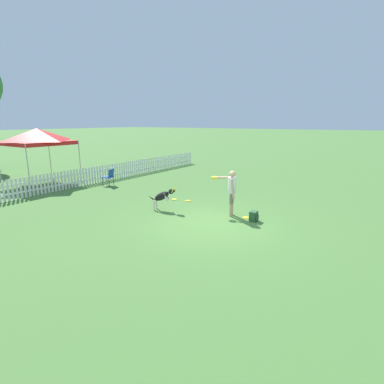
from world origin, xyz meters
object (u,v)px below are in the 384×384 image
object	(u,v)px
frisbee_midfield	(174,199)
canopy_tent_main	(37,137)
folding_chair_center	(109,176)
handler_person	(231,188)
frisbee_near_dog	(246,218)
backpack_on_grass	(254,216)
frisbee_near_handler	(188,201)
leaping_dog	(163,196)

from	to	relation	value
frisbee_midfield	canopy_tent_main	bearing A→B (deg)	97.53
frisbee_midfield	folding_chair_center	xyz separation A→B (m)	(0.45, 4.49, 0.50)
handler_person	frisbee_near_dog	world-z (taller)	handler_person
backpack_on_grass	canopy_tent_main	xyz separation A→B (m)	(-0.30, 11.91, 2.28)
handler_person	frisbee_midfield	size ratio (longest dim) A/B	6.67
handler_person	frisbee_near_handler	size ratio (longest dim) A/B	6.67
folding_chair_center	canopy_tent_main	bearing A→B (deg)	-82.93
frisbee_midfield	folding_chair_center	bearing A→B (deg)	84.25
frisbee_near_handler	canopy_tent_main	xyz separation A→B (m)	(-1.18, 8.66, 2.44)
frisbee_near_handler	frisbee_midfield	bearing A→B (deg)	100.73
frisbee_midfield	canopy_tent_main	xyz separation A→B (m)	(-1.07, 8.06, 2.44)
leaping_dog	backpack_on_grass	world-z (taller)	leaping_dog
frisbee_near_handler	folding_chair_center	distance (m)	5.13
handler_person	canopy_tent_main	xyz separation A→B (m)	(-0.42, 10.98, 1.46)
handler_person	frisbee_near_handler	world-z (taller)	handler_person
frisbee_near_dog	folding_chair_center	world-z (taller)	folding_chair_center
handler_person	frisbee_near_handler	bearing A→B (deg)	53.71
backpack_on_grass	folding_chair_center	xyz separation A→B (m)	(1.22, 8.34, 0.35)
backpack_on_grass	frisbee_near_dog	bearing A→B (deg)	66.52
frisbee_near_handler	frisbee_near_dog	distance (m)	3.01
frisbee_near_handler	canopy_tent_main	world-z (taller)	canopy_tent_main
frisbee_near_handler	backpack_on_grass	world-z (taller)	backpack_on_grass
leaping_dog	frisbee_near_handler	world-z (taller)	leaping_dog
handler_person	canopy_tent_main	bearing A→B (deg)	74.02
frisbee_near_dog	backpack_on_grass	xyz separation A→B (m)	(-0.14, -0.33, 0.15)
leaping_dog	backpack_on_grass	distance (m)	3.39
handler_person	folding_chair_center	distance (m)	7.51
handler_person	frisbee_midfield	bearing A→B (deg)	59.39
frisbee_near_handler	leaping_dog	bearing A→B (deg)	177.89
handler_person	backpack_on_grass	world-z (taller)	handler_person
backpack_on_grass	folding_chair_center	world-z (taller)	folding_chair_center
frisbee_midfield	leaping_dog	bearing A→B (deg)	-159.20
frisbee_near_handler	folding_chair_center	bearing A→B (deg)	86.20
frisbee_near_dog	backpack_on_grass	size ratio (longest dim) A/B	0.71
frisbee_midfield	canopy_tent_main	distance (m)	8.49
leaping_dog	frisbee_midfield	xyz separation A→B (m)	(1.44, 0.55, -0.53)
folding_chair_center	frisbee_midfield	bearing A→B (deg)	68.26
backpack_on_grass	frisbee_midfield	bearing A→B (deg)	78.75
frisbee_near_dog	backpack_on_grass	bearing A→B (deg)	-113.48
leaping_dog	frisbee_near_handler	bearing A→B (deg)	159.71
frisbee_near_dog	canopy_tent_main	bearing A→B (deg)	92.19
handler_person	backpack_on_grass	bearing A→B (deg)	-115.66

